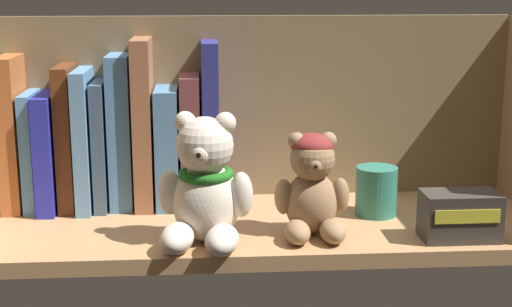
% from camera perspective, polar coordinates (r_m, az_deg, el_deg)
% --- Properties ---
extents(shelf_board, '(0.78, 0.26, 0.02)m').
position_cam_1_polar(shelf_board, '(1.01, -0.46, -5.74)').
color(shelf_board, tan).
rests_on(shelf_board, ground).
extents(shelf_back_panel, '(0.80, 0.01, 0.29)m').
position_cam_1_polar(shelf_back_panel, '(1.11, -0.92, 3.03)').
color(shelf_back_panel, olive).
rests_on(shelf_back_panel, ground).
extents(book_1, '(0.03, 0.11, 0.21)m').
position_cam_1_polar(book_1, '(1.11, -17.82, 1.57)').
color(book_1, '#AC5B2D').
rests_on(book_1, shelf_board).
extents(book_2, '(0.02, 0.12, 0.16)m').
position_cam_1_polar(book_2, '(1.11, -16.48, 0.33)').
color(book_2, '#5087BA').
rests_on(book_2, shelf_board).
extents(book_3, '(0.02, 0.14, 0.16)m').
position_cam_1_polar(book_3, '(1.10, -15.28, 0.32)').
color(book_3, '#2429A6').
rests_on(book_3, shelf_board).
extents(book_4, '(0.02, 0.12, 0.20)m').
position_cam_1_polar(book_4, '(1.09, -13.98, 1.31)').
color(book_4, brown).
rests_on(book_4, shelf_board).
extents(book_5, '(0.02, 0.14, 0.20)m').
position_cam_1_polar(book_5, '(1.09, -12.72, 1.21)').
color(book_5, '#6092C1').
rests_on(book_5, shelf_board).
extents(book_6, '(0.02, 0.12, 0.18)m').
position_cam_1_polar(book_6, '(1.09, -11.55, 0.79)').
color(book_6, '#415669').
rests_on(book_6, shelf_board).
extents(book_7, '(0.03, 0.10, 0.22)m').
position_cam_1_polar(book_7, '(1.08, -10.14, 1.75)').
color(book_7, '#4F81AF').
rests_on(book_7, shelf_board).
extents(book_8, '(0.03, 0.12, 0.24)m').
position_cam_1_polar(book_8, '(1.08, -8.47, 2.37)').
color(book_8, '#996040').
rests_on(book_8, shelf_board).
extents(book_9, '(0.03, 0.12, 0.17)m').
position_cam_1_polar(book_9, '(1.08, -6.71, 0.60)').
color(book_9, '#5081AF').
rests_on(book_9, shelf_board).
extents(book_10, '(0.03, 0.11, 0.19)m').
position_cam_1_polar(book_10, '(1.08, -4.98, 1.09)').
color(book_10, brown).
rests_on(book_10, shelf_board).
extents(book_11, '(0.02, 0.10, 0.23)m').
position_cam_1_polar(book_11, '(1.07, -3.49, 2.33)').
color(book_11, navy).
rests_on(book_11, shelf_board).
extents(teddy_bear_larger, '(0.12, 0.13, 0.16)m').
position_cam_1_polar(teddy_bear_larger, '(0.92, -3.90, -2.64)').
color(teddy_bear_larger, beige).
rests_on(teddy_bear_larger, shelf_board).
extents(teddy_bear_smaller, '(0.10, 0.10, 0.13)m').
position_cam_1_polar(teddy_bear_smaller, '(0.95, 4.29, -2.55)').
color(teddy_bear_smaller, '#93704C').
rests_on(teddy_bear_smaller, shelf_board).
extents(pillar_candle, '(0.06, 0.06, 0.07)m').
position_cam_1_polar(pillar_candle, '(1.04, 9.10, -2.83)').
color(pillar_candle, '#2D7A66').
rests_on(pillar_candle, shelf_board).
extents(small_product_box, '(0.09, 0.05, 0.06)m').
position_cam_1_polar(small_product_box, '(0.97, 15.21, -4.58)').
color(small_product_box, '#38332D').
rests_on(small_product_box, shelf_board).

